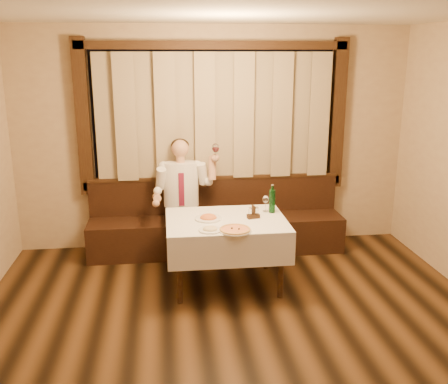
{
  "coord_description": "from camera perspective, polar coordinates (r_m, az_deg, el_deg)",
  "views": [
    {
      "loc": [
        -0.62,
        -3.28,
        2.45
      ],
      "look_at": [
        0.0,
        1.9,
        1.0
      ],
      "focal_mm": 40.0,
      "sensor_mm": 36.0,
      "label": 1
    }
  ],
  "objects": [
    {
      "name": "pasta_cream",
      "position": [
        4.95,
        -1.6,
        -4.09
      ],
      "size": [
        0.23,
        0.23,
        0.08
      ],
      "rotation": [
        0.0,
        0.0,
        0.32
      ],
      "color": "white",
      "rests_on": "dining_table"
    },
    {
      "name": "pasta_red",
      "position": [
        5.28,
        -1.8,
        -2.73
      ],
      "size": [
        0.29,
        0.29,
        0.1
      ],
      "rotation": [
        0.0,
        0.0,
        0.08
      ],
      "color": "white",
      "rests_on": "dining_table"
    },
    {
      "name": "cruet_caddy",
      "position": [
        5.33,
        3.38,
        -2.49
      ],
      "size": [
        0.14,
        0.09,
        0.14
      ],
      "rotation": [
        0.0,
        0.0,
        0.21
      ],
      "color": "black",
      "rests_on": "dining_table"
    },
    {
      "name": "table_wine_glass",
      "position": [
        5.53,
        4.78,
        -0.91
      ],
      "size": [
        0.07,
        0.07,
        0.19
      ],
      "rotation": [
        0.0,
        0.0,
        -0.2
      ],
      "color": "white",
      "rests_on": "dining_table"
    },
    {
      "name": "green_bottle",
      "position": [
        5.51,
        5.52,
        -0.99
      ],
      "size": [
        0.07,
        0.07,
        0.32
      ],
      "rotation": [
        0.0,
        0.0,
        -0.31
      ],
      "color": "#104E1A",
      "rests_on": "dining_table"
    },
    {
      "name": "dining_table",
      "position": [
        5.34,
        0.26,
        -4.19
      ],
      "size": [
        1.27,
        0.97,
        0.76
      ],
      "color": "black",
      "rests_on": "ground"
    },
    {
      "name": "banquette",
      "position": [
        6.41,
        -0.88,
        -3.99
      ],
      "size": [
        3.2,
        0.61,
        0.94
      ],
      "color": "black",
      "rests_on": "ground"
    },
    {
      "name": "room",
      "position": [
        4.41,
        1.43,
        3.05
      ],
      "size": [
        5.01,
        6.01,
        2.81
      ],
      "color": "black",
      "rests_on": "ground"
    },
    {
      "name": "pizza",
      "position": [
        4.95,
        1.27,
        -4.33
      ],
      "size": [
        0.33,
        0.33,
        0.03
      ],
      "rotation": [
        0.0,
        0.0,
        -0.0
      ],
      "color": "white",
      "rests_on": "dining_table"
    },
    {
      "name": "seated_man",
      "position": [
        6.14,
        -4.84,
        0.26
      ],
      "size": [
        0.81,
        0.61,
        1.46
      ],
      "color": "black",
      "rests_on": "ground"
    }
  ]
}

